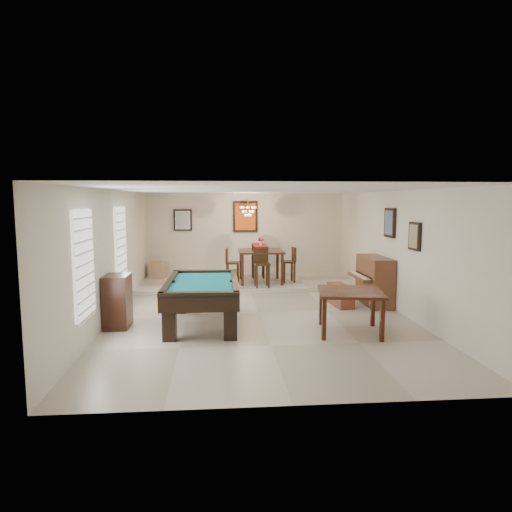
{
  "coord_description": "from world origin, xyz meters",
  "views": [
    {
      "loc": [
        -0.87,
        -9.53,
        2.39
      ],
      "look_at": [
        0.0,
        0.6,
        1.15
      ],
      "focal_mm": 32.0,
      "sensor_mm": 36.0,
      "label": 1
    }
  ],
  "objects": [
    {
      "name": "window_left_front",
      "position": [
        -2.97,
        -2.2,
        1.4
      ],
      "size": [
        0.06,
        1.0,
        1.7
      ],
      "primitive_type": "cube",
      "color": "white",
      "rests_on": "wall_left"
    },
    {
      "name": "upright_piano",
      "position": [
        2.61,
        0.54,
        0.55
      ],
      "size": [
        0.75,
        1.33,
        1.11
      ],
      "primitive_type": null,
      "color": "brown",
      "rests_on": "ground_plane"
    },
    {
      "name": "dining_table",
      "position": [
        0.34,
        2.99,
        0.63
      ],
      "size": [
        1.24,
        1.24,
        1.02
      ],
      "primitive_type": null,
      "rotation": [
        0.0,
        0.0,
        -0.01
      ],
      "color": "black",
      "rests_on": "dining_step"
    },
    {
      "name": "dining_chair_east",
      "position": [
        1.11,
        2.98,
        0.61
      ],
      "size": [
        0.39,
        0.39,
        0.97
      ],
      "primitive_type": null,
      "rotation": [
        0.0,
        0.0,
        -1.48
      ],
      "color": "black",
      "rests_on": "dining_step"
    },
    {
      "name": "wall_front",
      "position": [
        0.0,
        -4.5,
        1.3
      ],
      "size": [
        6.0,
        0.04,
        2.6
      ],
      "primitive_type": "cube",
      "color": "silver",
      "rests_on": "ground_plane"
    },
    {
      "name": "dining_chair_south",
      "position": [
        0.3,
        2.25,
        0.65
      ],
      "size": [
        0.41,
        0.41,
        1.06
      ],
      "primitive_type": null,
      "rotation": [
        0.0,
        0.0,
        0.05
      ],
      "color": "black",
      "rests_on": "dining_step"
    },
    {
      "name": "dining_step",
      "position": [
        0.0,
        3.25,
        0.06
      ],
      "size": [
        6.0,
        2.5,
        0.12
      ],
      "primitive_type": "cube",
      "color": "beige",
      "rests_on": "ground_plane"
    },
    {
      "name": "wall_back",
      "position": [
        0.0,
        4.5,
        1.3
      ],
      "size": [
        6.0,
        0.04,
        2.6
      ],
      "primitive_type": "cube",
      "color": "silver",
      "rests_on": "ground_plane"
    },
    {
      "name": "dining_chair_west",
      "position": [
        -0.45,
        2.97,
        0.6
      ],
      "size": [
        0.39,
        0.39,
        0.96
      ],
      "primitive_type": null,
      "rotation": [
        0.0,
        0.0,
        1.46
      ],
      "color": "black",
      "rests_on": "dining_step"
    },
    {
      "name": "square_table",
      "position": [
        1.51,
        -1.64,
        0.39
      ],
      "size": [
        1.31,
        1.31,
        0.78
      ],
      "primitive_type": null,
      "rotation": [
        0.0,
        0.0,
        -0.18
      ],
      "color": "black",
      "rests_on": "ground_plane"
    },
    {
      "name": "wall_left",
      "position": [
        -3.0,
        0.0,
        1.3
      ],
      "size": [
        0.04,
        9.0,
        2.6
      ],
      "primitive_type": "cube",
      "color": "silver",
      "rests_on": "ground_plane"
    },
    {
      "name": "right_picture_lower",
      "position": [
        2.96,
        -1.0,
        1.7
      ],
      "size": [
        0.06,
        0.45,
        0.55
      ],
      "primitive_type": "cube",
      "color": "gray",
      "rests_on": "wall_right"
    },
    {
      "name": "right_picture_upper",
      "position": [
        2.96,
        0.3,
        1.9
      ],
      "size": [
        0.06,
        0.55,
        0.65
      ],
      "primitive_type": "cube",
      "color": "slate",
      "rests_on": "wall_right"
    },
    {
      "name": "chandelier",
      "position": [
        0.0,
        3.2,
        2.2
      ],
      "size": [
        0.44,
        0.44,
        0.6
      ],
      "primitive_type": null,
      "color": "#FFE5B2",
      "rests_on": "ceiling"
    },
    {
      "name": "piano_bench",
      "position": [
        1.92,
        0.46,
        0.24
      ],
      "size": [
        0.44,
        0.9,
        0.48
      ],
      "primitive_type": "cube",
      "rotation": [
        0.0,
        0.0,
        0.12
      ],
      "color": "brown",
      "rests_on": "ground_plane"
    },
    {
      "name": "corner_bench",
      "position": [
        -2.65,
        4.07,
        0.35
      ],
      "size": [
        0.51,
        0.58,
        0.45
      ],
      "primitive_type": "cube",
      "rotation": [
        0.0,
        0.0,
        -0.24
      ],
      "color": "tan",
      "rests_on": "dining_step"
    },
    {
      "name": "ceiling",
      "position": [
        0.0,
        0.0,
        2.6
      ],
      "size": [
        6.0,
        9.0,
        0.04
      ],
      "primitive_type": "cube",
      "color": "white",
      "rests_on": "wall_back"
    },
    {
      "name": "ground_plane",
      "position": [
        0.0,
        0.0,
        -0.01
      ],
      "size": [
        6.0,
        9.0,
        0.02
      ],
      "primitive_type": "cube",
      "color": "beige"
    },
    {
      "name": "wall_right",
      "position": [
        3.0,
        0.0,
        1.3
      ],
      "size": [
        0.04,
        9.0,
        2.6
      ],
      "primitive_type": "cube",
      "color": "silver",
      "rests_on": "ground_plane"
    },
    {
      "name": "back_mirror",
      "position": [
        -1.9,
        4.46,
        1.8
      ],
      "size": [
        0.55,
        0.06,
        0.65
      ],
      "primitive_type": "cube",
      "color": "white",
      "rests_on": "wall_back"
    },
    {
      "name": "pool_table",
      "position": [
        -1.16,
        -0.85,
        0.42
      ],
      "size": [
        1.4,
        2.52,
        0.83
      ],
      "primitive_type": null,
      "rotation": [
        0.0,
        0.0,
        -0.02
      ],
      "color": "black",
      "rests_on": "ground_plane"
    },
    {
      "name": "window_left_rear",
      "position": [
        -2.97,
        0.6,
        1.4
      ],
      "size": [
        0.06,
        1.0,
        1.7
      ],
      "primitive_type": "cube",
      "color": "white",
      "rests_on": "wall_left"
    },
    {
      "name": "back_painting",
      "position": [
        0.0,
        4.46,
        1.9
      ],
      "size": [
        0.75,
        0.06,
        0.95
      ],
      "primitive_type": "cube",
      "color": "#D84C14",
      "rests_on": "wall_back"
    },
    {
      "name": "apothecary_chest",
      "position": [
        -2.76,
        -0.9,
        0.5
      ],
      "size": [
        0.45,
        0.67,
        1.0
      ],
      "primitive_type": "cube",
      "color": "black",
      "rests_on": "ground_plane"
    },
    {
      "name": "dining_chair_north",
      "position": [
        0.33,
        3.74,
        0.64
      ],
      "size": [
        0.39,
        0.39,
        1.04
      ],
      "primitive_type": null,
      "rotation": [
        0.0,
        0.0,
        3.13
      ],
      "color": "black",
      "rests_on": "dining_step"
    },
    {
      "name": "flower_vase",
      "position": [
        0.34,
        2.99,
        1.26
      ],
      "size": [
        0.16,
        0.16,
        0.24
      ],
      "primitive_type": null,
      "rotation": [
        0.0,
        0.0,
        -0.16
      ],
      "color": "#AA0E1A",
      "rests_on": "dining_table"
    }
  ]
}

